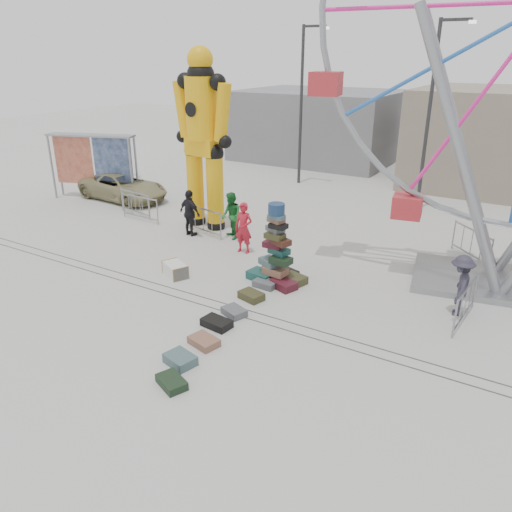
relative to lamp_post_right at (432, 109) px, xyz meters
The scene contains 26 objects.
ground 14.09m from the lamp_post_right, 103.39° to the right, with size 90.00×90.00×0.00m, color #9E9E99.
track_line_near 13.54m from the lamp_post_right, 104.01° to the right, with size 40.00×0.04×0.01m, color #47443F.
track_line_far 13.18m from the lamp_post_right, 104.46° to the right, with size 40.00×0.04×0.01m, color #47443F.
building_left 13.00m from the lamp_post_right, 135.30° to the left, with size 10.00×8.00×4.40m, color gray.
lamp_post_right is the anchor object (origin of this frame).
lamp_post_left 7.28m from the lamp_post_right, 164.05° to the left, with size 1.41×0.25×8.00m.
suitcase_tower 10.79m from the lamp_post_right, 101.16° to the right, with size 1.92×1.61×2.57m.
crash_test_dummy 9.72m from the lamp_post_right, 136.87° to the right, with size 2.86×1.26×7.18m.
banner_scaffold 15.57m from the lamp_post_right, 157.11° to the right, with size 4.30×2.14×3.12m.
steamer_trunk 12.99m from the lamp_post_right, 113.86° to the right, with size 0.91×0.53×0.43m, color silver.
row_case_0 12.34m from the lamp_post_right, 99.92° to the right, with size 0.71×0.49×0.23m, color #3D3C1E.
row_case_1 13.31m from the lamp_post_right, 98.69° to the right, with size 0.66×0.48×0.20m, color #595E61.
row_case_2 14.02m from the lamp_post_right, 98.43° to the right, with size 0.79×0.49×0.21m, color black.
row_case_3 14.83m from the lamp_post_right, 96.93° to the right, with size 0.74×0.51×0.19m, color #8D5D47.
row_case_4 15.72m from the lamp_post_right, 96.46° to the right, with size 0.72×0.53×0.23m, color #476266.
row_case_5 16.41m from the lamp_post_right, 94.83° to the right, with size 0.73×0.46×0.19m, color black.
barricade_dummy_a 13.34m from the lamp_post_right, 146.29° to the right, with size 2.00×0.10×1.10m, color gray, non-canonical shape.
barricade_dummy_b 13.04m from the lamp_post_right, 142.80° to the right, with size 2.00×0.10×1.10m, color gray, non-canonical shape.
barricade_dummy_c 10.73m from the lamp_post_right, 131.18° to the right, with size 2.00×0.10×1.10m, color gray, non-canonical shape.
barricade_wheel_front 10.96m from the lamp_post_right, 69.51° to the right, with size 2.00×0.10×1.10m, color gray, non-canonical shape.
barricade_wheel_back 6.86m from the lamp_post_right, 58.36° to the right, with size 2.00×0.10×1.10m, color gray, non-canonical shape.
pedestrian_red 9.97m from the lamp_post_right, 116.63° to the right, with size 0.67×0.44×1.84m, color #AF1928.
pedestrian_green 9.76m from the lamp_post_right, 126.04° to the right, with size 0.88×0.69×1.82m, color #196526.
pedestrian_black 11.08m from the lamp_post_right, 131.25° to the right, with size 1.07×0.45×1.83m, color black.
pedestrian_grey 10.42m from the lamp_post_right, 70.10° to the right, with size 1.12×0.64×1.73m, color #2C2A38.
parked_suv 14.55m from the lamp_post_right, 157.07° to the right, with size 2.15×4.67×1.30m, color #989062.
Camera 1 is at (7.95, -9.50, 6.73)m, focal length 35.00 mm.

